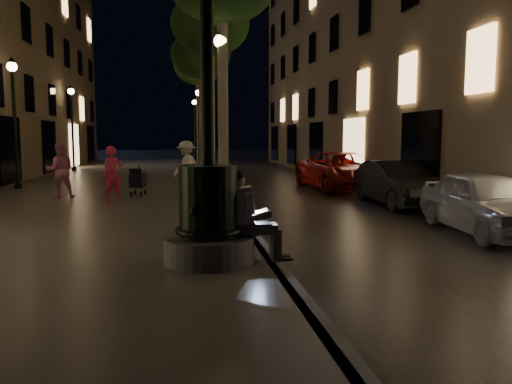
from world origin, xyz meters
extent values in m
plane|color=black|center=(0.00, 15.00, 0.00)|extent=(120.00, 120.00, 0.00)
cube|color=black|center=(3.00, 15.00, 0.01)|extent=(6.00, 45.00, 0.02)
cube|color=#635E57|center=(-4.00, 15.00, 0.10)|extent=(8.00, 45.00, 0.20)
cube|color=#59595B|center=(0.00, 15.00, 0.10)|extent=(0.25, 45.00, 0.20)
cube|color=#7D6C4E|center=(10.00, 18.00, 7.50)|extent=(8.00, 36.00, 15.00)
cylinder|color=#59595B|center=(-1.00, 2.00, 0.40)|extent=(1.40, 1.40, 0.40)
cylinder|color=black|center=(-1.00, 2.00, 1.15)|extent=(0.90, 0.90, 1.10)
torus|color=black|center=(-1.00, 2.00, 0.70)|extent=(1.04, 1.04, 0.10)
torus|color=black|center=(-1.00, 2.00, 1.55)|extent=(0.89, 0.89, 0.09)
cylinder|color=black|center=(-1.00, 2.00, 3.30)|extent=(0.20, 0.20, 3.20)
cube|color=tan|center=(-0.45, 2.00, 0.70)|extent=(0.39, 0.26, 0.19)
cube|color=white|center=(-0.51, 2.00, 1.06)|extent=(0.48, 0.28, 0.61)
sphere|color=tan|center=(-0.55, 2.00, 1.46)|extent=(0.23, 0.23, 0.23)
sphere|color=black|center=(-0.56, 2.00, 1.51)|extent=(0.23, 0.23, 0.23)
cube|color=tan|center=(-0.19, 1.90, 0.70)|extent=(0.50, 0.14, 0.15)
cube|color=tan|center=(-0.19, 2.10, 0.70)|extent=(0.50, 0.14, 0.15)
cube|color=tan|center=(0.05, 1.90, 0.45)|extent=(0.14, 0.13, 0.50)
cube|color=tan|center=(0.05, 2.10, 0.45)|extent=(0.14, 0.13, 0.50)
cube|color=black|center=(0.15, 1.90, 0.22)|extent=(0.28, 0.11, 0.03)
cube|color=black|center=(0.15, 2.10, 0.22)|extent=(0.28, 0.11, 0.03)
cube|color=black|center=(-0.17, 2.00, 0.78)|extent=(0.26, 0.36, 0.02)
cube|color=black|center=(-0.34, 2.00, 0.90)|extent=(0.09, 0.36, 0.23)
cube|color=#A7BCEE|center=(-0.33, 2.00, 0.90)|extent=(0.07, 0.32, 0.20)
cylinder|color=#6B604C|center=(-0.25, 8.00, 2.70)|extent=(0.28, 0.28, 5.00)
cylinder|color=#6B604C|center=(-0.20, 14.00, 2.75)|extent=(0.28, 0.28, 5.10)
ellipsoid|color=black|center=(-0.20, 14.00, 6.40)|extent=(3.00, 3.00, 2.40)
cylinder|color=#6B604C|center=(-0.30, 20.00, 2.65)|extent=(0.28, 0.28, 4.90)
ellipsoid|color=black|center=(-0.30, 20.00, 6.20)|extent=(3.00, 3.00, 2.40)
cylinder|color=#6B604C|center=(-0.22, 26.00, 2.80)|extent=(0.28, 0.28, 5.20)
ellipsoid|color=black|center=(-0.22, 26.00, 6.50)|extent=(3.00, 3.00, 2.40)
cylinder|color=black|center=(-0.30, 8.00, 0.30)|extent=(0.28, 0.28, 0.20)
cylinder|color=black|center=(-0.30, 8.00, 2.40)|extent=(0.12, 0.12, 4.40)
sphere|color=#FFD88C|center=(-0.30, 8.00, 4.65)|extent=(0.36, 0.36, 0.36)
cone|color=black|center=(-0.30, 8.00, 4.90)|extent=(0.30, 0.30, 0.22)
cylinder|color=black|center=(-0.30, 16.00, 0.30)|extent=(0.28, 0.28, 0.20)
cylinder|color=black|center=(-0.30, 16.00, 2.40)|extent=(0.12, 0.12, 4.40)
sphere|color=#FFD88C|center=(-0.30, 16.00, 4.65)|extent=(0.36, 0.36, 0.36)
cone|color=black|center=(-0.30, 16.00, 4.90)|extent=(0.30, 0.30, 0.22)
cylinder|color=black|center=(-0.30, 24.00, 0.30)|extent=(0.28, 0.28, 0.20)
cylinder|color=black|center=(-0.30, 24.00, 2.40)|extent=(0.12, 0.12, 4.40)
sphere|color=#FFD88C|center=(-0.30, 24.00, 4.65)|extent=(0.36, 0.36, 0.36)
cone|color=black|center=(-0.30, 24.00, 4.90)|extent=(0.30, 0.30, 0.22)
cylinder|color=black|center=(-0.30, 32.00, 0.30)|extent=(0.28, 0.28, 0.20)
cylinder|color=black|center=(-0.30, 32.00, 2.40)|extent=(0.12, 0.12, 4.40)
sphere|color=#FFD88C|center=(-0.30, 32.00, 4.65)|extent=(0.36, 0.36, 0.36)
cone|color=black|center=(-0.30, 32.00, 4.90)|extent=(0.30, 0.30, 0.22)
cylinder|color=black|center=(-7.40, 14.00, 0.30)|extent=(0.28, 0.28, 0.20)
cylinder|color=black|center=(-7.40, 14.00, 2.40)|extent=(0.12, 0.12, 4.40)
sphere|color=#FFD88C|center=(-7.40, 14.00, 4.65)|extent=(0.36, 0.36, 0.36)
cone|color=black|center=(-7.40, 14.00, 4.90)|extent=(0.30, 0.30, 0.22)
cylinder|color=black|center=(-7.40, 24.00, 0.30)|extent=(0.28, 0.28, 0.20)
cylinder|color=black|center=(-7.40, 24.00, 2.40)|extent=(0.12, 0.12, 4.40)
sphere|color=#FFD88C|center=(-7.40, 24.00, 4.65)|extent=(0.36, 0.36, 0.36)
cone|color=black|center=(-7.40, 24.00, 4.90)|extent=(0.30, 0.30, 0.22)
cube|color=black|center=(-2.79, 10.92, 0.71)|extent=(0.51, 0.75, 0.42)
cube|color=black|center=(-2.83, 10.59, 0.99)|extent=(0.39, 0.21, 0.27)
cylinder|color=black|center=(-2.99, 10.66, 0.29)|extent=(0.06, 0.19, 0.19)
cylinder|color=black|center=(-2.66, 10.62, 0.29)|extent=(0.06, 0.19, 0.19)
cylinder|color=black|center=(-2.91, 11.21, 0.29)|extent=(0.06, 0.19, 0.19)
cylinder|color=black|center=(-2.58, 11.17, 0.29)|extent=(0.06, 0.19, 0.19)
cylinder|color=black|center=(-2.73, 11.28, 1.08)|extent=(0.09, 0.41, 0.26)
imported|color=#B1B3B9|center=(5.20, 4.37, 0.69)|extent=(1.99, 4.20, 1.39)
imported|color=black|center=(5.20, 8.85, 0.69)|extent=(1.48, 4.21, 1.38)
imported|color=maroon|center=(5.00, 13.66, 0.76)|extent=(2.81, 5.59, 1.52)
imported|color=#BF2652|center=(-3.40, 9.58, 1.03)|extent=(0.72, 0.66, 1.65)
imported|color=pink|center=(-5.14, 10.76, 1.08)|extent=(0.99, 0.85, 1.77)
imported|color=silver|center=(-1.20, 12.18, 1.09)|extent=(1.26, 1.29, 1.78)
imported|color=black|center=(-0.40, 8.72, 0.64)|extent=(1.75, 0.88, 0.88)
camera|label=1|loc=(-1.42, -5.59, 2.13)|focal=35.00mm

